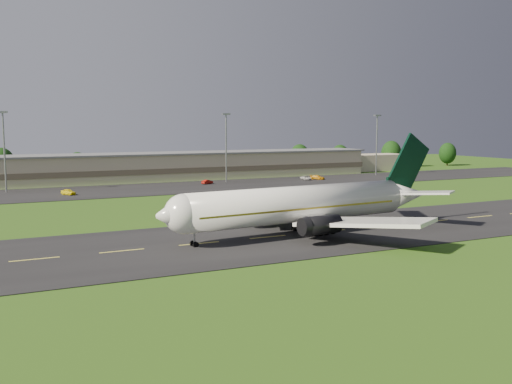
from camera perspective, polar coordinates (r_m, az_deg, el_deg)
name	(u,v)px	position (r m, az deg, el deg)	size (l,w,h in m)	color
ground	(384,226)	(98.13, 12.72, -3.37)	(360.00, 360.00, 0.00)	#224611
taxiway	(384,226)	(98.12, 12.73, -3.35)	(220.00, 30.00, 0.10)	black
apron	(221,185)	(160.21, -3.52, 0.66)	(260.00, 30.00, 0.10)	black
airliner	(302,205)	(88.47, 4.65, -1.27)	(51.28, 42.02, 15.57)	white
terminal	(211,165)	(184.60, -4.55, 2.68)	(145.00, 16.00, 8.40)	tan
light_mast_west	(4,142)	(155.53, -23.90, 4.61)	(2.40, 1.20, 20.35)	gray
light_mast_centre	(226,139)	(168.67, -3.01, 5.29)	(2.40, 1.20, 20.35)	gray
light_mast_east	(377,137)	(196.68, 11.99, 5.36)	(2.40, 1.20, 20.35)	gray
tree_line	(277,158)	(205.28, 2.10, 3.45)	(198.70, 9.35, 10.73)	black
service_vehicle_a	(68,192)	(145.15, -18.26, 0.01)	(1.67, 4.16, 1.42)	yellow
service_vehicle_b	(207,182)	(163.87, -4.90, 1.02)	(1.29, 3.71, 1.22)	maroon
service_vehicle_c	(306,178)	(176.19, 5.01, 1.41)	(1.99, 4.31, 1.20)	silver
service_vehicle_d	(317,177)	(178.01, 6.16, 1.47)	(1.86, 4.58, 1.33)	orange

